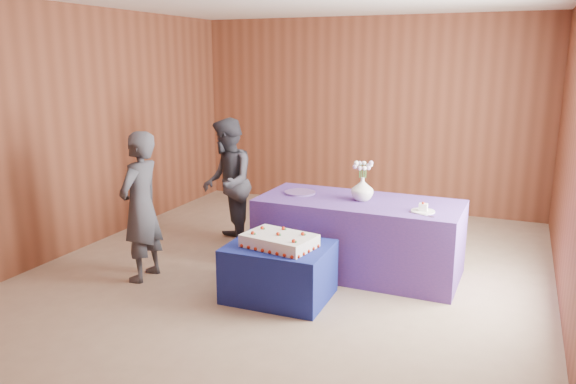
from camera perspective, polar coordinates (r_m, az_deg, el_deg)
The scene contains 13 objects.
ground at distance 5.69m, azimuth -0.25°, elevation -8.50°, with size 6.00×6.00×0.00m, color gray.
room_shell at distance 5.29m, azimuth -0.27°, elevation 9.94°, with size 5.04×6.04×2.72m.
cake_table at distance 5.12m, azimuth -0.93°, elevation -8.07°, with size 0.90×0.70×0.50m, color navy.
serving_table at distance 5.73m, azimuth 7.15°, elevation -4.47°, with size 2.00×0.90×0.75m, color #572F82.
sheet_cake at distance 4.98m, azimuth -0.89°, elevation -4.96°, with size 0.70×0.54×0.15m.
vase at distance 5.60m, azimuth 7.55°, elevation 0.31°, with size 0.22×0.22×0.23m, color silver.
flower_spray at distance 5.55m, azimuth 7.63°, elevation 2.77°, with size 0.20×0.20×0.15m.
platter at distance 5.85m, azimuth 1.22°, elevation -0.06°, with size 0.32×0.32×0.02m, color #694C98.
plate at distance 5.30m, azimuth 13.55°, elevation -1.91°, with size 0.22×0.22×0.01m, color silver.
cake_slice at distance 5.29m, azimuth 13.57°, elevation -1.48°, with size 0.08×0.07×0.09m.
knife at distance 5.21m, azimuth 13.37°, elevation -2.24°, with size 0.26×0.02×0.00m, color #B3B3B7.
guest_left at distance 5.59m, azimuth -14.74°, elevation -1.46°, with size 0.53×0.35×1.46m, color #363740.
guest_right at distance 6.44m, azimuth -6.20°, elevation 0.92°, with size 0.72×0.56×1.48m, color #2E2E38.
Camera 1 is at (2.05, -4.86, 2.13)m, focal length 35.00 mm.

